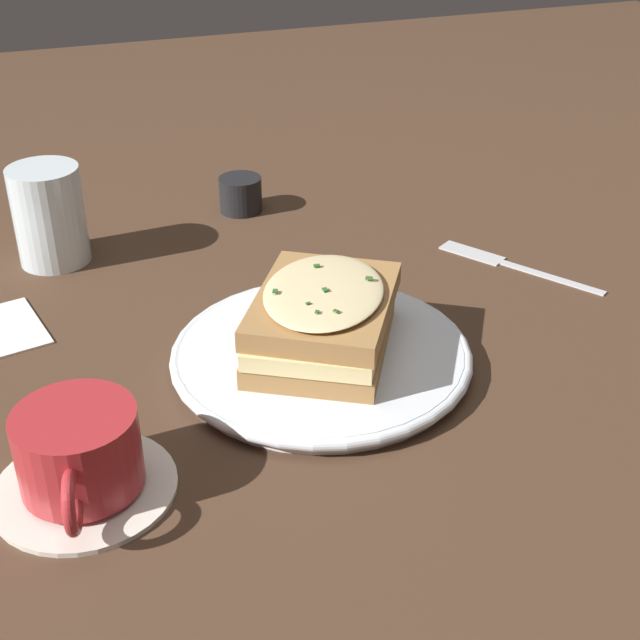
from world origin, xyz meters
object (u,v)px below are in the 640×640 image
object	(u,v)px
dinner_plate	(320,354)
teacup_with_saucer	(80,458)
water_glass	(49,215)
sandwich	(322,319)
condiment_pot	(241,194)
fork	(501,261)

from	to	relation	value
dinner_plate	teacup_with_saucer	bearing A→B (deg)	-154.99
dinner_plate	water_glass	world-z (taller)	water_glass
sandwich	condiment_pot	size ratio (longest dim) A/B	3.74
teacup_with_saucer	dinner_plate	bearing A→B (deg)	125.55
sandwich	fork	world-z (taller)	sandwich
fork	water_glass	bearing A→B (deg)	126.55
condiment_pot	teacup_with_saucer	bearing A→B (deg)	-118.17
fork	condiment_pot	xyz separation A→B (m)	(-0.22, 0.22, 0.02)
dinner_plate	fork	distance (m)	0.27
dinner_plate	water_glass	bearing A→B (deg)	125.06
fork	condiment_pot	distance (m)	0.31
condiment_pot	fork	bearing A→B (deg)	-45.20
teacup_with_saucer	fork	xyz separation A→B (m)	(0.45, 0.21, -0.03)
water_glass	fork	world-z (taller)	water_glass
teacup_with_saucer	water_glass	bearing A→B (deg)	-171.86
fork	condiment_pot	world-z (taller)	condiment_pot
teacup_with_saucer	water_glass	distance (m)	0.38
dinner_plate	teacup_with_saucer	distance (m)	0.23
teacup_with_saucer	fork	size ratio (longest dim) A/B	0.87
teacup_with_saucer	condiment_pot	distance (m)	0.49
water_glass	condiment_pot	world-z (taller)	water_glass
water_glass	teacup_with_saucer	bearing A→B (deg)	-92.40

